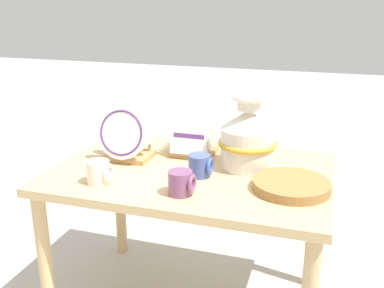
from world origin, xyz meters
The scene contains 8 objects.
display_table centered at (0.00, 0.00, 0.59)m, with size 1.13×0.77×0.68m.
ceramic_vase centered at (0.21, 0.09, 0.81)m, with size 0.24×0.24×0.31m.
dish_rack_round_plates centered at (-0.30, 0.04, 0.78)m, with size 0.23×0.20×0.25m.
dish_rack_square_plates centered at (-0.05, 0.18, 0.75)m, with size 0.19×0.19×0.19m.
wicker_charger_stack centered at (0.41, -0.09, 0.70)m, with size 0.29×0.29×0.04m.
mug_plum_glaze centered at (0.04, -0.25, 0.72)m, with size 0.10×0.09×0.09m.
mug_cream_glaze centered at (-0.29, -0.24, 0.72)m, with size 0.10×0.09×0.09m.
mug_cobalt_glaze centered at (0.05, -0.06, 0.72)m, with size 0.10×0.09×0.09m.
Camera 1 is at (0.52, -1.65, 1.36)m, focal length 42.00 mm.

